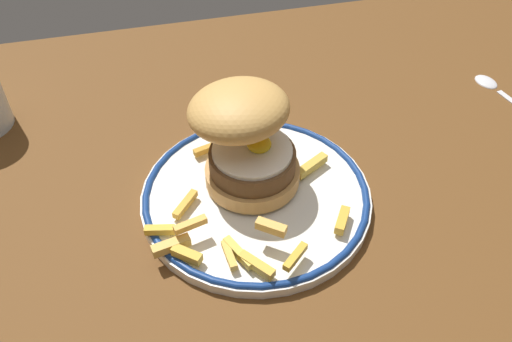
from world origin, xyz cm
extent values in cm
cube|color=brown|center=(0.00, 0.00, -2.00)|extent=(126.40, 86.35, 4.00)
cylinder|color=white|center=(-2.22, 1.55, 0.60)|extent=(25.26, 25.26, 1.20)
torus|color=navy|center=(-2.22, 1.55, 1.20)|extent=(24.86, 24.86, 0.80)
cylinder|color=tan|center=(-2.19, 3.33, 2.50)|extent=(10.44, 10.44, 1.80)
cylinder|color=brown|center=(-2.19, 3.33, 4.53)|extent=(9.40, 9.40, 2.26)
cylinder|color=white|center=(-2.19, 3.33, 5.91)|extent=(8.60, 8.60, 0.50)
ellipsoid|color=yellow|center=(-1.40, 3.43, 6.58)|extent=(2.60, 2.60, 1.40)
ellipsoid|color=tan|center=(-3.19, 5.16, 10.21)|extent=(15.03, 15.16, 6.02)
cube|color=gold|center=(-10.87, -5.55, 2.09)|extent=(2.99, 2.73, 0.97)
cube|color=gold|center=(-4.61, -8.33, 2.06)|extent=(3.12, 3.62, 0.91)
cube|color=gold|center=(-2.52, -5.69, 3.97)|extent=(2.99, 2.60, 0.95)
cube|color=#C68A29|center=(-6.00, 9.24, 1.96)|extent=(3.89, 1.72, 0.73)
cube|color=gold|center=(5.24, -5.06, 2.08)|extent=(2.55, 3.22, 0.96)
cube|color=#EFA843|center=(-10.01, -3.06, 3.47)|extent=(3.47, 1.56, 0.75)
cube|color=#DEAE50|center=(-12.19, -4.08, 2.10)|extent=(3.99, 1.74, 0.99)
cube|color=gold|center=(-0.92, -8.71, 2.70)|extent=(3.05, 2.80, 0.73)
cube|color=gold|center=(4.70, 3.36, 2.08)|extent=(4.39, 3.06, 0.96)
cube|color=gold|center=(-13.06, -1.77, 2.00)|extent=(3.14, 1.44, 0.80)
cube|color=#EEB449|center=(-6.88, -6.49, 1.96)|extent=(1.01, 3.38, 0.71)
cube|color=gold|center=(-10.03, 1.10, 1.98)|extent=(3.10, 3.48, 0.76)
cube|color=gold|center=(-5.94, -6.45, 2.00)|extent=(2.45, 4.16, 0.80)
ellipsoid|color=silver|center=(34.99, 15.70, 0.40)|extent=(3.24, 4.03, 0.90)
camera|label=1|loc=(-11.79, -36.96, 43.54)|focal=37.10mm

